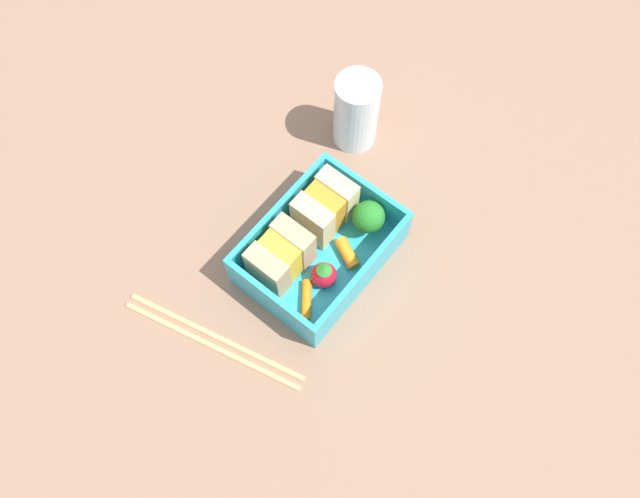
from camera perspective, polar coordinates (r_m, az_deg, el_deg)
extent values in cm
cube|color=#8F6C54|center=(71.23, 0.00, -1.19)|extent=(120.00, 120.00, 2.00)
cube|color=#2CA8C6|center=(69.75, 0.00, -0.69)|extent=(16.75, 12.17, 1.20)
cube|color=#2CA8C6|center=(68.72, -3.76, 3.07)|extent=(16.75, 0.60, 4.74)
cube|color=#2CA8C6|center=(65.80, 3.93, -2.60)|extent=(16.75, 0.60, 4.74)
cube|color=#2CA8C6|center=(64.94, -4.49, -4.78)|extent=(0.60, 10.97, 4.74)
cube|color=#2CA8C6|center=(69.99, 4.17, 5.01)|extent=(0.60, 10.97, 4.74)
cube|color=tan|center=(65.64, -4.80, -2.01)|extent=(2.12, 4.67, 5.65)
cube|color=yellow|center=(66.17, -3.61, -0.69)|extent=(2.12, 4.29, 5.20)
cube|color=tan|center=(66.75, -2.43, 0.61)|extent=(2.12, 4.67, 5.65)
cube|color=beige|center=(67.77, -0.68, 2.56)|extent=(2.12, 4.67, 5.65)
cube|color=orange|center=(68.51, 0.44, 3.80)|extent=(2.12, 4.29, 5.20)
cube|color=beige|center=(69.30, 1.54, 5.01)|extent=(2.12, 4.67, 5.65)
cylinder|color=orange|center=(66.72, -1.25, -4.70)|extent=(4.19, 3.51, 1.09)
sphere|color=red|center=(66.78, 0.37, -2.39)|extent=(2.79, 2.79, 2.79)
cone|color=#2D822E|center=(65.20, 0.38, -1.85)|extent=(1.68, 1.68, 0.60)
cylinder|color=orange|center=(68.52, 2.51, -0.40)|extent=(2.87, 3.86, 1.46)
cylinder|color=#81C66C|center=(69.94, 4.35, 2.19)|extent=(1.14, 1.14, 1.71)
sphere|color=#267E27|center=(68.05, 4.47, 2.96)|extent=(3.60, 3.60, 3.60)
cylinder|color=tan|center=(67.73, -9.95, -8.63)|extent=(5.48, 20.76, 0.70)
cylinder|color=tan|center=(67.91, -9.49, -7.83)|extent=(5.48, 20.76, 0.70)
cylinder|color=white|center=(74.23, 3.33, 12.41)|extent=(5.29, 5.29, 9.79)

